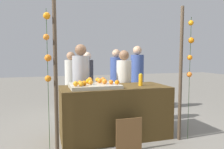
# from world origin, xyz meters

# --- Properties ---
(ground_plane) EXTENTS (24.00, 24.00, 0.00)m
(ground_plane) POSITION_xyz_m (0.00, 0.00, 0.00)
(ground_plane) COLOR gray
(stall_counter) EXTENTS (1.90, 0.87, 0.91)m
(stall_counter) POSITION_xyz_m (0.00, 0.00, 0.46)
(stall_counter) COLOR #4C3819
(stall_counter) RESTS_ON ground_plane
(orange_tray) EXTENTS (0.83, 0.66, 0.06)m
(orange_tray) POSITION_xyz_m (-0.37, -0.02, 0.94)
(orange_tray) COLOR #B2AD99
(orange_tray) RESTS_ON stall_counter
(orange_0) EXTENTS (0.07, 0.07, 0.07)m
(orange_0) POSITION_xyz_m (-0.62, -0.05, 1.01)
(orange_0) COLOR orange
(orange_0) RESTS_ON orange_tray
(orange_1) EXTENTS (0.08, 0.08, 0.08)m
(orange_1) POSITION_xyz_m (-0.57, -0.18, 1.01)
(orange_1) COLOR orange
(orange_1) RESTS_ON orange_tray
(orange_2) EXTENTS (0.09, 0.09, 0.09)m
(orange_2) POSITION_xyz_m (-0.40, 0.23, 1.02)
(orange_2) COLOR orange
(orange_2) RESTS_ON orange_tray
(orange_3) EXTENTS (0.09, 0.09, 0.09)m
(orange_3) POSITION_xyz_m (-0.20, -0.07, 1.02)
(orange_3) COLOR orange
(orange_3) RESTS_ON orange_tray
(orange_4) EXTENTS (0.08, 0.08, 0.08)m
(orange_4) POSITION_xyz_m (-0.25, 0.07, 1.01)
(orange_4) COLOR orange
(orange_4) RESTS_ON orange_tray
(orange_5) EXTENTS (0.08, 0.08, 0.08)m
(orange_5) POSITION_xyz_m (-0.46, 0.05, 1.01)
(orange_5) COLOR orange
(orange_5) RESTS_ON orange_tray
(orange_6) EXTENTS (0.07, 0.07, 0.07)m
(orange_6) POSITION_xyz_m (-0.42, 0.15, 1.01)
(orange_6) COLOR orange
(orange_6) RESTS_ON orange_tray
(orange_7) EXTENTS (0.08, 0.08, 0.08)m
(orange_7) POSITION_xyz_m (-0.71, -0.21, 1.01)
(orange_7) COLOR orange
(orange_7) RESTS_ON orange_tray
(orange_8) EXTENTS (0.08, 0.08, 0.08)m
(orange_8) POSITION_xyz_m (-0.63, -0.23, 1.01)
(orange_8) COLOR orange
(orange_8) RESTS_ON orange_tray
(orange_9) EXTENTS (0.08, 0.08, 0.08)m
(orange_9) POSITION_xyz_m (-0.10, -0.12, 1.01)
(orange_9) COLOR orange
(orange_9) RESTS_ON orange_tray
(orange_10) EXTENTS (0.09, 0.09, 0.09)m
(orange_10) POSITION_xyz_m (-0.15, 0.23, 1.02)
(orange_10) COLOR orange
(orange_10) RESTS_ON orange_tray
(orange_11) EXTENTS (0.08, 0.08, 0.08)m
(orange_11) POSITION_xyz_m (-0.25, 0.25, 1.01)
(orange_11) COLOR orange
(orange_11) RESTS_ON orange_tray
(orange_12) EXTENTS (0.07, 0.07, 0.07)m
(orange_12) POSITION_xyz_m (-0.02, -0.19, 1.01)
(orange_12) COLOR orange
(orange_12) RESTS_ON orange_tray
(orange_13) EXTENTS (0.08, 0.08, 0.08)m
(orange_13) POSITION_xyz_m (-0.44, -0.06, 1.01)
(orange_13) COLOR orange
(orange_13) RESTS_ON orange_tray
(juice_bottle) EXTENTS (0.07, 0.07, 0.23)m
(juice_bottle) POSITION_xyz_m (0.48, -0.05, 1.02)
(juice_bottle) COLOR orange
(juice_bottle) RESTS_ON stall_counter
(chalkboard_sign) EXTENTS (0.42, 0.03, 0.53)m
(chalkboard_sign) POSITION_xyz_m (0.02, -0.65, 0.25)
(chalkboard_sign) COLOR brown
(chalkboard_sign) RESTS_ON ground_plane
(vendor_left) EXTENTS (0.34, 0.34, 1.68)m
(vendor_left) POSITION_xyz_m (-0.49, 0.66, 0.78)
(vendor_left) COLOR #99999E
(vendor_left) RESTS_ON ground_plane
(vendor_right) EXTENTS (0.31, 0.31, 1.57)m
(vendor_right) POSITION_xyz_m (0.42, 0.64, 0.73)
(vendor_right) COLOR beige
(vendor_right) RESTS_ON ground_plane
(crowd_person_0) EXTENTS (0.34, 0.34, 1.71)m
(crowd_person_0) POSITION_xyz_m (1.15, 1.62, 0.80)
(crowd_person_0) COLOR #384C8C
(crowd_person_0) RESTS_ON ground_plane
(crowd_person_1) EXTENTS (0.33, 0.33, 1.63)m
(crowd_person_1) POSITION_xyz_m (0.66, 1.92, 0.76)
(crowd_person_1) COLOR #384C8C
(crowd_person_1) RESTS_ON ground_plane
(crowd_person_2) EXTENTS (0.31, 0.31, 1.55)m
(crowd_person_2) POSITION_xyz_m (-0.08, 2.13, 0.72)
(crowd_person_2) COLOR #333338
(crowd_person_2) RESTS_ON ground_plane
(crowd_person_3) EXTENTS (0.31, 0.31, 1.56)m
(crowd_person_3) POSITION_xyz_m (-0.55, 1.94, 0.72)
(crowd_person_3) COLOR beige
(crowd_person_3) RESTS_ON ground_plane
(canopy_post_left) EXTENTS (0.06, 0.06, 2.28)m
(canopy_post_left) POSITION_xyz_m (-1.03, -0.47, 1.14)
(canopy_post_left) COLOR #473828
(canopy_post_left) RESTS_ON ground_plane
(canopy_post_right) EXTENTS (0.06, 0.06, 2.28)m
(canopy_post_right) POSITION_xyz_m (1.03, -0.47, 1.14)
(canopy_post_right) COLOR #473828
(canopy_post_right) RESTS_ON ground_plane
(garland_strand_left) EXTENTS (0.11, 0.10, 2.10)m
(garland_strand_left) POSITION_xyz_m (-1.13, -0.47, 1.56)
(garland_strand_left) COLOR #2D4C23
(garland_strand_left) RESTS_ON ground_plane
(garland_strand_right) EXTENTS (0.11, 0.10, 2.10)m
(garland_strand_right) POSITION_xyz_m (1.19, -0.50, 1.56)
(garland_strand_right) COLOR #2D4C23
(garland_strand_right) RESTS_ON ground_plane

